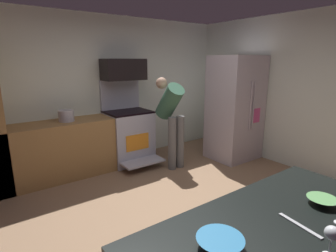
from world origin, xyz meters
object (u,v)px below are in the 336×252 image
object	(u,v)px
refrigerator	(235,108)
person_cook	(171,115)
oven_range	(129,135)
microwave	(124,70)
mixing_bowl_small	(220,243)
stock_pot	(66,116)
wine_glass_near	(332,235)
mixing_bowl_large	(322,201)

from	to	relation	value
refrigerator	person_cook	xyz separation A→B (m)	(-1.22, 0.35, -0.04)
person_cook	oven_range	bearing A→B (deg)	129.57
microwave	mixing_bowl_small	distance (m)	3.82
stock_pot	refrigerator	bearing A→B (deg)	-19.45
oven_range	wine_glass_near	size ratio (longest dim) A/B	9.13
oven_range	mixing_bowl_small	world-z (taller)	oven_range
person_cook	mixing_bowl_small	size ratio (longest dim) A/B	6.29
person_cook	wine_glass_near	distance (m)	3.46
mixing_bowl_large	wine_glass_near	bearing A→B (deg)	-152.12
refrigerator	mixing_bowl_large	world-z (taller)	refrigerator
oven_range	microwave	size ratio (longest dim) A/B	2.01
microwave	person_cook	bearing A→B (deg)	-54.33
oven_range	refrigerator	size ratio (longest dim) A/B	0.78
wine_glass_near	stock_pot	distance (m)	3.80
microwave	person_cook	distance (m)	1.16
stock_pot	microwave	bearing A→B (deg)	4.31
mixing_bowl_small	wine_glass_near	xyz separation A→B (m)	(0.39, -0.35, 0.09)
stock_pot	person_cook	bearing A→B (deg)	-21.93
refrigerator	person_cook	world-z (taller)	refrigerator
refrigerator	mixing_bowl_large	size ratio (longest dim) A/B	9.93
mixing_bowl_small	oven_range	bearing A→B (deg)	69.68
refrigerator	wine_glass_near	world-z (taller)	refrigerator
wine_glass_near	mixing_bowl_small	bearing A→B (deg)	137.70
mixing_bowl_small	microwave	bearing A→B (deg)	70.18
microwave	mixing_bowl_small	xyz separation A→B (m)	(-1.27, -3.52, -0.74)
microwave	person_cook	world-z (taller)	microwave
oven_range	mixing_bowl_large	distance (m)	3.58
refrigerator	mixing_bowl_small	size ratio (longest dim) A/B	7.81
refrigerator	wine_glass_near	xyz separation A→B (m)	(-2.62, -2.81, 0.06)
person_cook	wine_glass_near	xyz separation A→B (m)	(-1.40, -3.16, 0.10)
mixing_bowl_small	wine_glass_near	distance (m)	0.53
wine_glass_near	stock_pot	xyz separation A→B (m)	(-0.18, 3.79, -0.03)
microwave	mixing_bowl_large	bearing A→B (deg)	-96.46
person_cook	wine_glass_near	world-z (taller)	person_cook
mixing_bowl_large	stock_pot	distance (m)	3.60
mixing_bowl_small	stock_pot	distance (m)	3.45
oven_range	stock_pot	world-z (taller)	oven_range
refrigerator	mixing_bowl_small	xyz separation A→B (m)	(-3.00, -2.46, -0.03)
microwave	refrigerator	xyz separation A→B (m)	(1.73, -1.07, -0.72)
microwave	stock_pot	bearing A→B (deg)	-175.69
oven_range	person_cook	xyz separation A→B (m)	(0.51, -0.62, 0.41)
refrigerator	wine_glass_near	size ratio (longest dim) A/B	11.74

